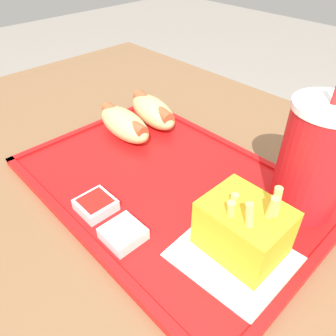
{
  "coord_description": "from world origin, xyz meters",
  "views": [
    {
      "loc": [
        0.27,
        -0.25,
        1.06
      ],
      "look_at": [
        -0.01,
        0.02,
        0.76
      ],
      "focal_mm": 35.0,
      "sensor_mm": 36.0,
      "label": 1
    }
  ],
  "objects_px": {
    "fries_carton": "(242,229)",
    "hot_dog_far": "(153,111)",
    "soda_cup": "(314,160)",
    "sauce_cup_ketchup": "(96,205)",
    "sauce_cup_mayo": "(123,233)",
    "hot_dog_near": "(124,123)"
  },
  "relations": [
    {
      "from": "hot_dog_far",
      "to": "fries_carton",
      "type": "bearing_deg",
      "value": -23.0
    },
    {
      "from": "soda_cup",
      "to": "sauce_cup_ketchup",
      "type": "distance_m",
      "value": 0.3
    },
    {
      "from": "hot_dog_far",
      "to": "fries_carton",
      "type": "height_order",
      "value": "fries_carton"
    },
    {
      "from": "soda_cup",
      "to": "fries_carton",
      "type": "height_order",
      "value": "soda_cup"
    },
    {
      "from": "hot_dog_far",
      "to": "hot_dog_near",
      "type": "height_order",
      "value": "same"
    },
    {
      "from": "fries_carton",
      "to": "sauce_cup_ketchup",
      "type": "bearing_deg",
      "value": -153.74
    },
    {
      "from": "soda_cup",
      "to": "hot_dog_near",
      "type": "bearing_deg",
      "value": -168.15
    },
    {
      "from": "soda_cup",
      "to": "hot_dog_near",
      "type": "xyz_separation_m",
      "value": [
        -0.32,
        -0.07,
        -0.05
      ]
    },
    {
      "from": "hot_dog_near",
      "to": "fries_carton",
      "type": "bearing_deg",
      "value": -11.08
    },
    {
      "from": "sauce_cup_mayo",
      "to": "sauce_cup_ketchup",
      "type": "height_order",
      "value": "same"
    },
    {
      "from": "hot_dog_near",
      "to": "sauce_cup_mayo",
      "type": "relative_size",
      "value": 2.87
    },
    {
      "from": "sauce_cup_mayo",
      "to": "soda_cup",
      "type": "bearing_deg",
      "value": 60.52
    },
    {
      "from": "soda_cup",
      "to": "hot_dog_far",
      "type": "relative_size",
      "value": 1.37
    },
    {
      "from": "hot_dog_far",
      "to": "sauce_cup_mayo",
      "type": "bearing_deg",
      "value": -48.97
    },
    {
      "from": "hot_dog_far",
      "to": "hot_dog_near",
      "type": "xyz_separation_m",
      "value": [
        0.0,
        -0.07,
        -0.0
      ]
    },
    {
      "from": "soda_cup",
      "to": "sauce_cup_mayo",
      "type": "distance_m",
      "value": 0.27
    },
    {
      "from": "soda_cup",
      "to": "sauce_cup_mayo",
      "type": "bearing_deg",
      "value": -119.48
    },
    {
      "from": "sauce_cup_ketchup",
      "to": "soda_cup",
      "type": "bearing_deg",
      "value": 48.33
    },
    {
      "from": "fries_carton",
      "to": "sauce_cup_mayo",
      "type": "bearing_deg",
      "value": -140.43
    },
    {
      "from": "soda_cup",
      "to": "hot_dog_far",
      "type": "xyz_separation_m",
      "value": [
        -0.32,
        0.0,
        -0.05
      ]
    },
    {
      "from": "soda_cup",
      "to": "fries_carton",
      "type": "xyz_separation_m",
      "value": [
        -0.01,
        -0.13,
        -0.04
      ]
    },
    {
      "from": "fries_carton",
      "to": "hot_dog_far",
      "type": "bearing_deg",
      "value": 157.0
    }
  ]
}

